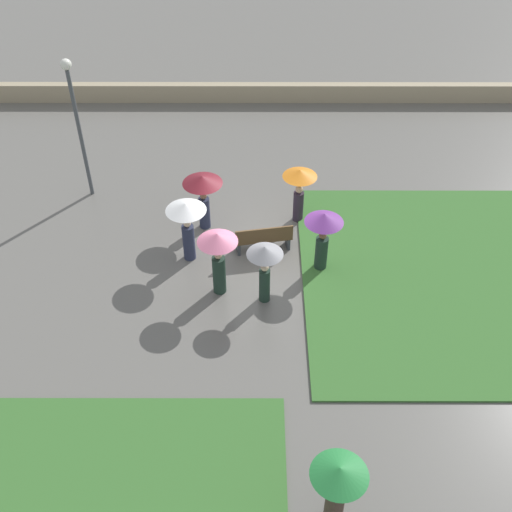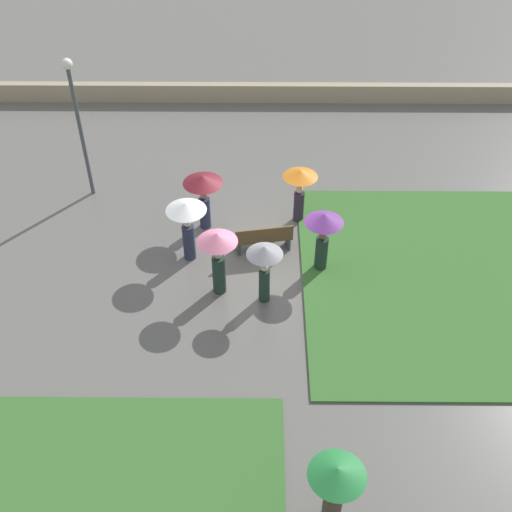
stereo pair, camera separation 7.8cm
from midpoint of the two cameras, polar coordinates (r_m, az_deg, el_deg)
ground_plane at (r=18.45m, az=0.04°, el=0.17°), size 90.00×90.00×0.00m
lawn_patch_near at (r=18.39m, az=16.44°, el=-1.98°), size 7.77×8.18×0.06m
parapet_wall at (r=25.89m, az=0.19°, el=14.32°), size 45.00×0.35×0.72m
park_bench at (r=18.27m, az=0.81°, el=1.60°), size 1.70×0.69×0.90m
lamp_post at (r=19.95m, az=-15.53°, el=12.25°), size 0.32×0.32×4.56m
crowd_person_grey at (r=16.19m, az=0.91°, el=-0.48°), size 0.94×0.94×1.84m
crowd_person_maroon at (r=18.66m, az=-4.58°, el=6.01°), size 1.17×1.17×1.82m
crowd_person_white at (r=17.56m, az=-6.04°, el=3.30°), size 1.11×1.11×1.91m
crowd_person_orange at (r=18.94m, az=4.05°, el=6.44°), size 1.02×1.02×1.81m
crowd_person_purple at (r=17.19m, az=6.14°, el=2.36°), size 1.05×1.05×1.92m
crowd_person_pink at (r=16.43m, az=-3.28°, el=0.48°), size 1.05×1.05×1.98m
lone_walker_near_lawn at (r=12.52m, az=7.27°, el=-19.47°), size 1.09×1.09×1.83m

